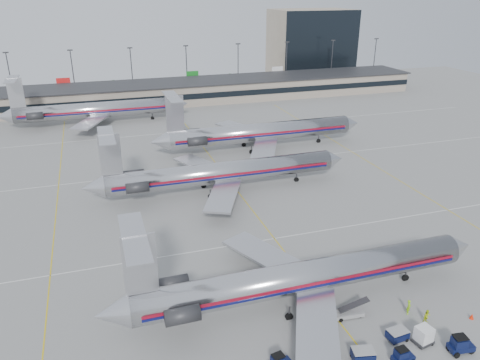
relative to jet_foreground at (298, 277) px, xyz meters
name	(u,v)px	position (x,y,z in m)	size (l,w,h in m)	color
ground	(304,277)	(3.02, 4.41, -3.43)	(260.00, 260.00, 0.00)	gray
apron_markings	(274,238)	(3.02, 14.41, -3.42)	(160.00, 0.15, 0.02)	silver
terminal	(168,92)	(3.02, 102.39, -0.28)	(162.00, 17.00, 6.25)	gray
light_mast_row	(160,67)	(3.02, 116.41, 5.15)	(163.60, 0.40, 15.28)	#38383D
distant_building	(311,43)	(65.02, 132.41, 9.07)	(30.00, 20.00, 25.00)	tan
jet_foreground	(298,277)	(0.00, 0.00, 0.00)	(45.22, 26.62, 11.84)	#B8B8BD
jet_second_row	(218,173)	(-0.24, 32.79, 0.11)	(46.65, 27.47, 12.21)	#B8B8BD
jet_third_row	(257,132)	(14.05, 52.45, 0.39)	(48.19, 29.65, 13.18)	#B8B8BD
jet_back_row	(94,110)	(-19.25, 84.22, 0.34)	(47.53, 29.23, 13.00)	#B8B8BD
tug_center	(402,356)	(5.79, -11.42, -2.65)	(2.16, 1.17, 1.71)	#091035
tug_right	(460,345)	(11.99, -12.00, -2.53)	(2.58, 1.51, 1.99)	#091035
cart_inner	(363,355)	(2.41, -9.99, -2.80)	(2.37, 1.87, 1.20)	#091035
cart_outer	(397,335)	(7.27, -8.59, -2.82)	(2.17, 1.59, 1.16)	#091035
uld_container	(424,335)	(9.41, -9.83, -2.47)	(2.04, 1.79, 1.91)	#2D2D30
belt_loader	(349,313)	(4.43, -3.95, -2.89)	(3.93, 1.47, 2.05)	gray
ramp_worker_near	(409,307)	(10.88, -5.45, -2.56)	(0.64, 0.42, 1.75)	#8DD514
ramp_worker_far	(427,316)	(11.87, -7.28, -2.66)	(0.75, 0.59, 1.55)	#C2DB14
cone_right	(472,316)	(16.91, -8.32, -3.11)	(0.47, 0.47, 0.64)	red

